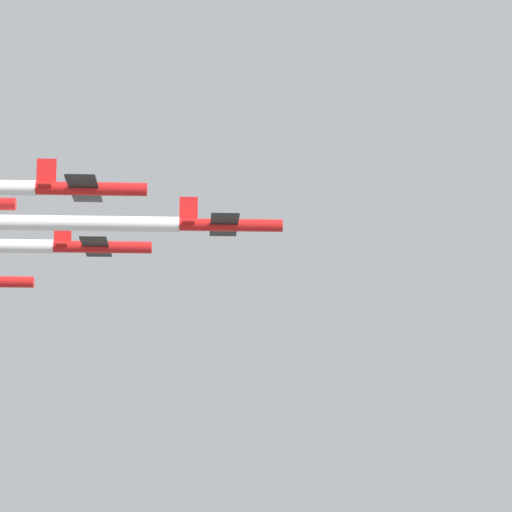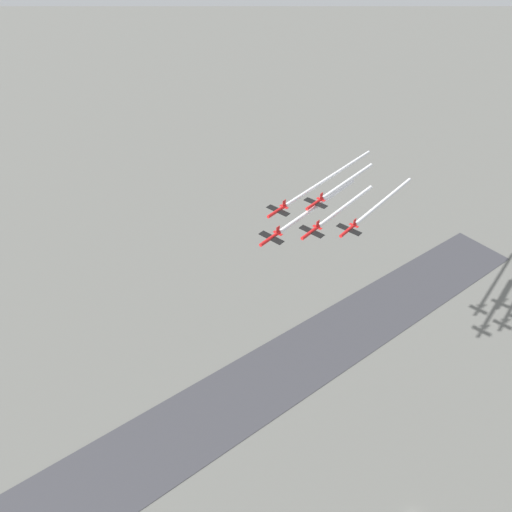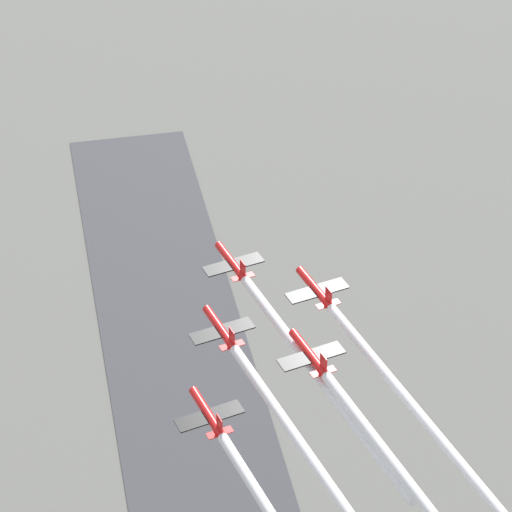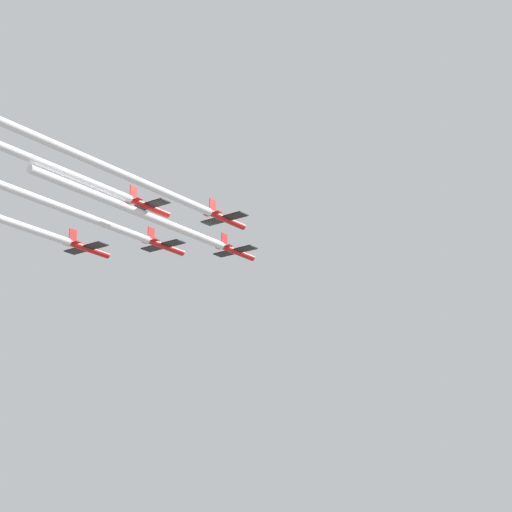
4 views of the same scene
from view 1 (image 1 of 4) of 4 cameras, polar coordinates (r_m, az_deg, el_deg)
jet_0 at (r=103.48m, az=-1.38°, el=1.49°), size 8.02×7.90×2.97m
jet_1 at (r=110.15m, az=-7.41°, el=0.45°), size 8.02×7.90×2.97m
jet_2 at (r=97.62m, az=-7.95°, el=3.18°), size 8.02×7.90×2.97m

